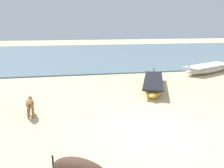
# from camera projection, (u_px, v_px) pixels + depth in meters

# --- Properties ---
(ground) EXTENTS (80.00, 80.00, 0.00)m
(ground) POSITION_uv_depth(u_px,v_px,m) (153.00, 133.00, 6.51)
(ground) COLOR beige
(sea_water) EXTENTS (60.00, 20.00, 0.08)m
(sea_water) POSITION_uv_depth(u_px,v_px,m) (93.00, 54.00, 23.56)
(sea_water) COLOR slate
(sea_water) RESTS_ON ground
(fishing_boat_0) EXTENTS (4.24, 2.65, 0.73)m
(fishing_boat_0) POSITION_uv_depth(u_px,v_px,m) (207.00, 68.00, 14.50)
(fishing_boat_0) COLOR beige
(fishing_boat_0) RESTS_ON ground
(fishing_boat_1) EXTENTS (2.41, 4.35, 0.65)m
(fishing_boat_1) POSITION_uv_depth(u_px,v_px,m) (153.00, 83.00, 11.03)
(fishing_boat_1) COLOR gold
(fishing_boat_1) RESTS_ON ground
(calf_far_brown) EXTENTS (0.36, 0.93, 0.61)m
(calf_far_brown) POSITION_uv_depth(u_px,v_px,m) (30.00, 104.00, 7.63)
(calf_far_brown) COLOR brown
(calf_far_brown) RESTS_ON ground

